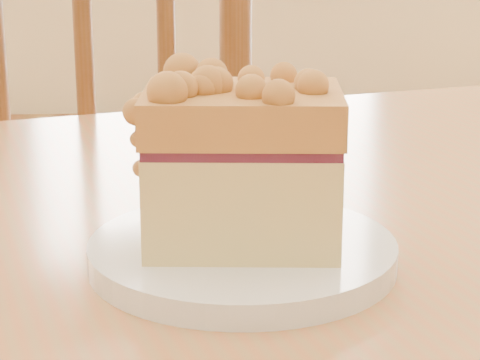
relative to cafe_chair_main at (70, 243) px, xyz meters
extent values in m
cube|color=brown|center=(-0.01, 0.04, -0.02)|extent=(0.58, 0.58, 0.04)
cylinder|color=brown|center=(0.11, 0.28, -0.29)|extent=(0.04, 0.04, 0.48)
cylinder|color=brown|center=(0.23, -0.10, 0.23)|extent=(0.04, 0.04, 0.51)
cylinder|color=brown|center=(0.15, -0.13, 0.22)|extent=(0.02, 0.02, 0.44)
cylinder|color=brown|center=(0.05, -0.16, 0.22)|extent=(0.02, 0.02, 0.44)
cylinder|color=brown|center=(-0.04, -0.19, 0.22)|extent=(0.02, 0.02, 0.44)
cylinder|color=white|center=(0.21, -0.67, 0.24)|extent=(0.21, 0.21, 0.02)
cylinder|color=white|center=(0.21, -0.67, 0.23)|extent=(0.14, 0.14, 0.01)
cube|color=#EACC84|center=(0.21, -0.67, 0.28)|extent=(0.13, 0.10, 0.07)
cube|color=#4C152B|center=(0.21, -0.67, 0.32)|extent=(0.13, 0.10, 0.01)
cube|color=#B08437|center=(0.21, -0.67, 0.33)|extent=(0.13, 0.10, 0.03)
sphere|color=#B08437|center=(0.22, -0.67, 0.35)|extent=(0.02, 0.02, 0.02)
sphere|color=#B08437|center=(0.25, -0.69, 0.35)|extent=(0.02, 0.02, 0.02)
sphere|color=#B08437|center=(0.18, -0.70, 0.35)|extent=(0.03, 0.03, 0.03)
sphere|color=#B08437|center=(0.17, -0.63, 0.35)|extent=(0.01, 0.01, 0.01)
sphere|color=#B08437|center=(0.23, -0.69, 0.35)|extent=(0.02, 0.02, 0.02)
sphere|color=#B08437|center=(0.25, -0.64, 0.35)|extent=(0.02, 0.02, 0.02)
sphere|color=#B08437|center=(0.23, -0.65, 0.35)|extent=(0.02, 0.02, 0.02)
sphere|color=#B08437|center=(0.26, -0.67, 0.35)|extent=(0.02, 0.02, 0.02)
sphere|color=#B08437|center=(0.19, -0.63, 0.35)|extent=(0.02, 0.02, 0.02)
sphere|color=#B08437|center=(0.23, -0.67, 0.35)|extent=(0.03, 0.03, 0.03)
sphere|color=#B08437|center=(0.22, -0.66, 0.35)|extent=(0.02, 0.02, 0.02)
sphere|color=#B08437|center=(0.18, -0.68, 0.35)|extent=(0.02, 0.02, 0.02)
sphere|color=#B08437|center=(0.23, -0.64, 0.35)|extent=(0.02, 0.02, 0.02)
sphere|color=#B08437|center=(0.25, -0.66, 0.35)|extent=(0.01, 0.01, 0.01)
sphere|color=#B08437|center=(0.14, -0.67, 0.34)|extent=(0.02, 0.02, 0.02)
sphere|color=#B08437|center=(0.14, -0.65, 0.33)|extent=(0.01, 0.01, 0.01)
sphere|color=#B08437|center=(0.14, -0.66, 0.34)|extent=(0.01, 0.01, 0.01)
sphere|color=#B08437|center=(0.14, -0.66, 0.30)|extent=(0.02, 0.02, 0.02)
sphere|color=#B08437|center=(0.14, -0.64, 0.30)|extent=(0.01, 0.01, 0.01)
camera|label=1|loc=(0.17, -1.25, 0.46)|focal=70.00mm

